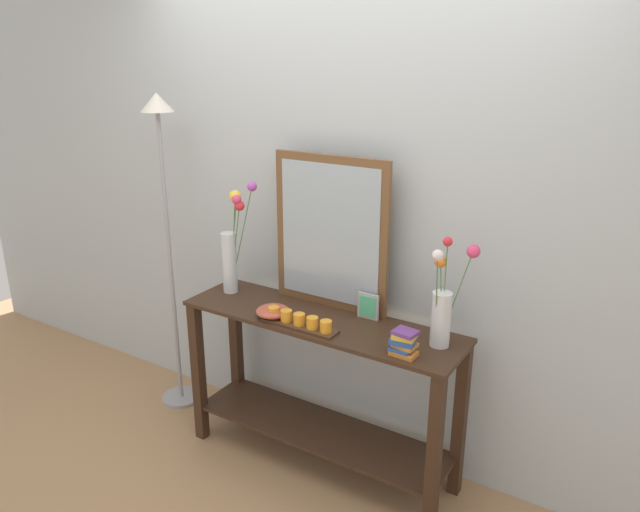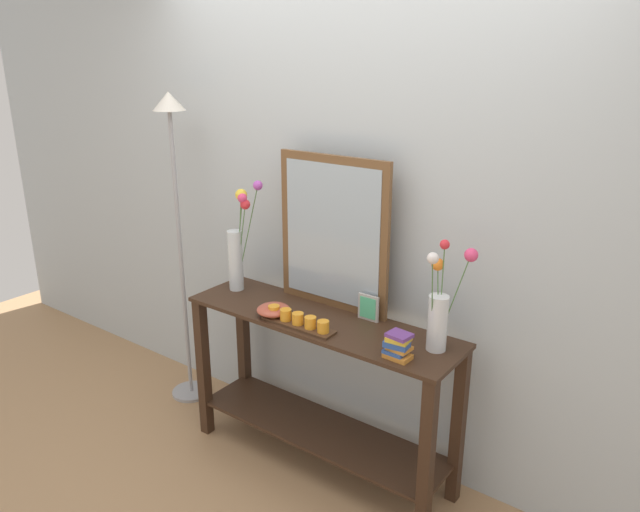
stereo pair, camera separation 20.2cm
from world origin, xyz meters
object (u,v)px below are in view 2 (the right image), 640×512
at_px(console_table, 320,378).
at_px(decorative_bowl, 273,310).
at_px(vase_right, 440,309).
at_px(mirror_leaning, 333,233).
at_px(tall_vase_left, 238,246).
at_px(book_stack, 398,346).
at_px(floor_lamp, 176,201).
at_px(candle_tray, 298,321).
at_px(picture_frame_small, 368,308).

relative_size(console_table, decorative_bowl, 8.66).
height_order(console_table, vase_right, vase_right).
distance_m(console_table, mirror_leaning, 0.74).
bearing_deg(decorative_bowl, tall_vase_left, 157.54).
distance_m(console_table, book_stack, 0.64).
xyz_separation_m(decorative_bowl, floor_lamp, (-0.86, 0.17, 0.39)).
distance_m(candle_tray, floor_lamp, 1.12).
xyz_separation_m(vase_right, candle_tray, (-0.64, -0.18, -0.16)).
distance_m(console_table, floor_lamp, 1.30).
bearing_deg(candle_tray, book_stack, 0.90).
bearing_deg(tall_vase_left, floor_lamp, 178.68).
bearing_deg(book_stack, candle_tray, -179.10).
relative_size(vase_right, floor_lamp, 0.27).
distance_m(picture_frame_small, book_stack, 0.39).
bearing_deg(picture_frame_small, floor_lamp, -176.88).
distance_m(vase_right, candle_tray, 0.68).
bearing_deg(mirror_leaning, decorative_bowl, -120.29).
bearing_deg(decorative_bowl, console_table, 27.60).
height_order(mirror_leaning, candle_tray, mirror_leaning).
bearing_deg(picture_frame_small, tall_vase_left, -174.13).
bearing_deg(floor_lamp, candle_tray, -10.34).
relative_size(tall_vase_left, book_stack, 4.97).
distance_m(vase_right, picture_frame_small, 0.43).
bearing_deg(tall_vase_left, mirror_leaning, 12.60).
xyz_separation_m(picture_frame_small, decorative_bowl, (-0.40, -0.24, -0.03)).
xyz_separation_m(vase_right, decorative_bowl, (-0.81, -0.16, -0.16)).
bearing_deg(mirror_leaning, book_stack, -27.95).
distance_m(candle_tray, picture_frame_small, 0.35).
relative_size(picture_frame_small, floor_lamp, 0.07).
distance_m(tall_vase_left, picture_frame_small, 0.80).
height_order(tall_vase_left, picture_frame_small, tall_vase_left).
bearing_deg(candle_tray, console_table, 74.76).
relative_size(console_table, picture_frame_small, 11.12).
relative_size(console_table, candle_tray, 3.68).
distance_m(tall_vase_left, candle_tray, 0.62).
height_order(vase_right, picture_frame_small, vase_right).
relative_size(picture_frame_small, decorative_bowl, 0.78).
relative_size(mirror_leaning, floor_lamp, 0.41).
height_order(vase_right, candle_tray, vase_right).
bearing_deg(picture_frame_small, mirror_leaning, 170.49).
relative_size(candle_tray, picture_frame_small, 3.02).
relative_size(tall_vase_left, picture_frame_small, 4.67).
xyz_separation_m(console_table, book_stack, (0.50, -0.12, 0.39)).
bearing_deg(console_table, picture_frame_small, 33.17).
xyz_separation_m(tall_vase_left, decorative_bowl, (0.38, -0.16, -0.22)).
bearing_deg(tall_vase_left, picture_frame_small, 5.87).
distance_m(console_table, decorative_bowl, 0.43).
distance_m(picture_frame_small, decorative_bowl, 0.47).
xyz_separation_m(picture_frame_small, book_stack, (0.30, -0.25, -0.01)).
bearing_deg(vase_right, tall_vase_left, -179.82).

